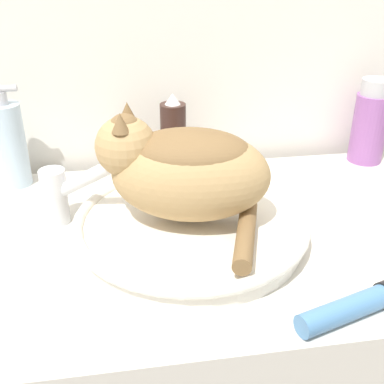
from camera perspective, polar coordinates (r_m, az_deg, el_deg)
name	(u,v)px	position (r m, az deg, el deg)	size (l,w,h in m)	color
sink_basin	(191,225)	(0.82, -0.15, -3.94)	(0.40, 0.40, 0.04)	white
cat	(183,168)	(0.77, -1.03, 2.91)	(0.29, 0.29, 0.18)	tan
faucet	(63,191)	(0.87, -15.03, 0.06)	(0.14, 0.08, 0.14)	silver
hairspray_can_black	(173,138)	(1.02, -2.23, 6.44)	(0.05, 0.05, 0.18)	#331E19
mouthwash_bottle	(370,123)	(1.15, 20.37, 7.68)	(0.08, 0.08, 0.19)	#93569E
deodorant_stick	(121,149)	(1.02, -8.45, 5.02)	(0.05, 0.05, 0.13)	silver
soap_pump_bottle	(10,144)	(1.04, -20.74, 5.29)	(0.06, 0.06, 0.21)	silver
cream_tube	(350,308)	(0.69, 18.21, -12.96)	(0.16, 0.08, 0.04)	#4C7FB2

